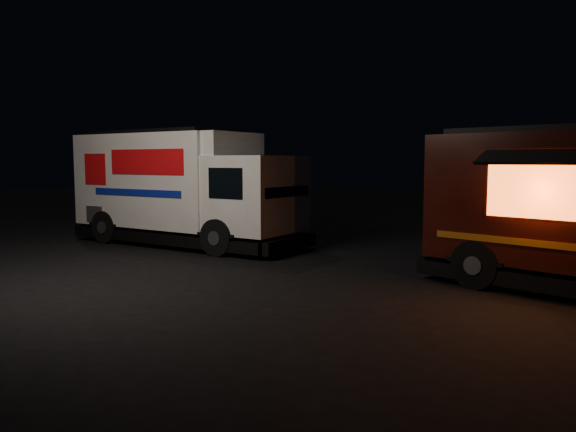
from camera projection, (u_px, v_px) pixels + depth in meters
The scene contains 2 objects.
ground at pixel (228, 267), 13.82m from camera, with size 80.00×80.00×0.00m, color black.
white_truck at pixel (187, 188), 17.45m from camera, with size 7.87×2.68×3.57m, color white, non-canonical shape.
Camera 1 is at (8.32, -10.90, 2.60)m, focal length 35.00 mm.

